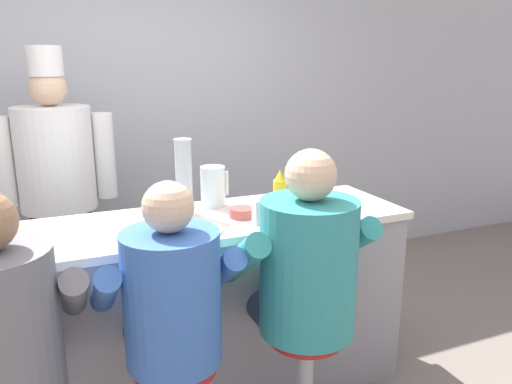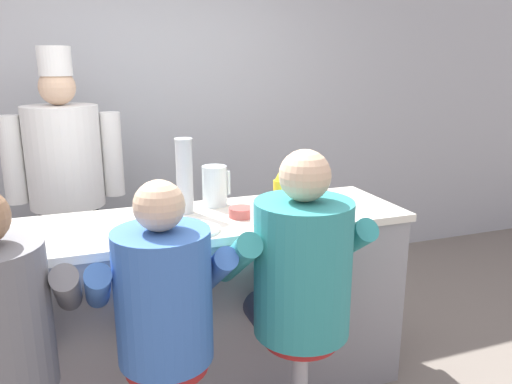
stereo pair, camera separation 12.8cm
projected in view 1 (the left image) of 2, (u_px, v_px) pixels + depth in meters
wall_back at (131, 120)px, 3.83m from camera, size 10.00×0.06×2.70m
diner_counter at (190, 311)px, 2.64m from camera, size 2.32×0.65×1.01m
ketchup_bottle_red at (321, 187)px, 2.70m from camera, size 0.06×0.06×0.26m
mustard_bottle_yellow at (280, 194)px, 2.59m from camera, size 0.07×0.07×0.24m
hot_sauce_bottle_orange at (336, 204)px, 2.60m from camera, size 0.03×0.03×0.12m
water_pitcher_clear at (213, 186)px, 2.74m from camera, size 0.16×0.14×0.22m
breakfast_plate at (198, 229)px, 2.34m from camera, size 0.24×0.24×0.05m
cereal_bowl at (242, 212)px, 2.57m from camera, size 0.13×0.13×0.05m
coffee_mug_white at (16, 247)px, 2.04m from camera, size 0.13×0.09×0.09m
cup_stack_steel at (184, 177)px, 2.58m from camera, size 0.09×0.09×0.40m
napkin_dispenser_chrome at (264, 212)px, 2.45m from camera, size 0.11×0.06×0.12m
diner_seated_grey at (3, 334)px, 1.76m from camera, size 0.60×0.59×1.38m
diner_seated_blue at (171, 306)px, 1.99m from camera, size 0.58×0.57×1.36m
diner_seated_teal at (304, 273)px, 2.21m from camera, size 0.64×0.64×1.44m
cook_in_whites_near at (58, 183)px, 3.18m from camera, size 0.73×0.47×1.88m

